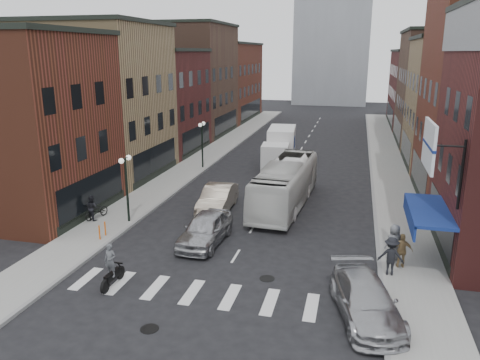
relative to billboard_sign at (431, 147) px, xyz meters
name	(u,v)px	position (x,y,z in m)	size (l,w,h in m)	color
ground	(230,265)	(-8.59, -0.50, -6.13)	(160.00, 160.00, 0.00)	black
sidewalk_left	(205,158)	(-17.09, 21.50, -6.06)	(3.00, 74.00, 0.15)	gray
sidewalk_right	(388,168)	(-0.09, 21.50, -6.06)	(3.00, 74.00, 0.15)	gray
curb_left	(220,159)	(-15.59, 21.50, -6.13)	(0.20, 74.00, 0.16)	gray
curb_right	(371,168)	(-1.59, 21.50, -6.13)	(0.20, 74.00, 0.16)	gray
crosswalk_stripes	(212,295)	(-8.59, -3.50, -6.13)	(12.00, 2.20, 0.01)	silver
bldg_left_near	(15,124)	(-23.58, 4.00, -0.48)	(10.30, 9.20, 11.30)	brown
bldg_left_mid_a	(96,101)	(-23.58, 13.50, 0.02)	(10.30, 10.20, 12.30)	#9A7F55
bldg_left_mid_b	(149,101)	(-23.58, 23.50, -0.98)	(10.30, 10.20, 10.30)	#4D1D1B
bldg_left_far_a	(187,80)	(-23.58, 34.50, 0.52)	(10.30, 12.20, 13.30)	#503428
bldg_left_far_b	(219,81)	(-23.58, 48.50, -0.48)	(10.30, 16.20, 11.30)	brown
bldg_right_mid_b	(471,104)	(6.41, 23.50, -0.48)	(10.30, 10.20, 11.30)	#9A7F55
bldg_right_far_a	(449,88)	(6.41, 34.50, 0.02)	(10.30, 12.20, 12.30)	#503428
bldg_right_far_b	(430,88)	(6.41, 48.50, -0.98)	(10.30, 16.20, 10.30)	#4D1D1B
awning_blue	(425,212)	(0.34, 2.00, -3.50)	(1.80, 5.00, 0.78)	navy
billboard_sign	(431,147)	(0.00, 0.00, 0.00)	(1.52, 3.00, 3.70)	black
streetlamp_near	(126,177)	(-15.99, 3.50, -3.22)	(0.32, 1.22, 4.11)	black
streetlamp_far	(202,136)	(-15.99, 17.50, -3.22)	(0.32, 1.22, 4.11)	black
bike_rack	(102,230)	(-16.19, 0.80, -5.58)	(0.08, 0.68, 0.80)	#D8590C
box_truck	(280,148)	(-9.61, 20.38, -4.51)	(2.74, 7.73, 3.29)	silver
motorcycle_rider	(111,267)	(-13.06, -3.84, -5.20)	(0.56, 1.96, 2.00)	black
transit_bus	(286,184)	(-7.39, 9.12, -4.63)	(2.53, 10.82, 3.01)	silver
sedan_left_near	(205,229)	(-10.58, 1.72, -5.30)	(1.96, 4.87, 1.66)	#AFAFB3
sedan_left_far	(218,198)	(-11.47, 7.02, -5.31)	(1.74, 5.00, 1.65)	beige
curb_car	(366,300)	(-2.31, -3.75, -5.38)	(2.11, 5.18, 1.50)	#A9A9AD
parked_bicycle	(97,211)	(-18.08, 3.46, -5.52)	(0.62, 1.77, 0.93)	black
ped_left_solo	(92,208)	(-18.19, 3.15, -5.22)	(0.74, 0.43, 1.53)	black
ped_right_a	(391,256)	(-1.19, 0.01, -5.09)	(1.16, 0.57, 1.79)	black
ped_right_b	(402,251)	(-0.64, 0.91, -5.15)	(0.97, 0.49, 1.66)	olive
ped_right_c	(394,242)	(-0.94, 1.67, -5.08)	(0.88, 0.57, 1.81)	slate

